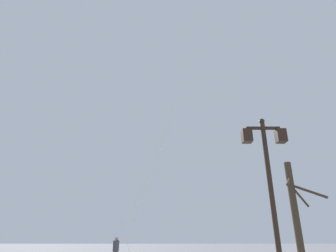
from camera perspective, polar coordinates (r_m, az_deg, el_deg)
name	(u,v)px	position (r m, az deg, el deg)	size (l,w,h in m)	color
twin_lantern_lamp_post	(269,168)	(8.67, 19.65, -8.03)	(1.30, 0.28, 4.99)	black
kite_train	(158,155)	(28.55, -2.00, -5.82)	(4.16, 14.91, 17.78)	brown
kite_flyer	(117,251)	(18.78, -10.28, -23.45)	(0.32, 0.63, 1.71)	brown
bare_tree	(297,215)	(13.39, 24.54, -16.00)	(1.62, 1.59, 4.73)	#423323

